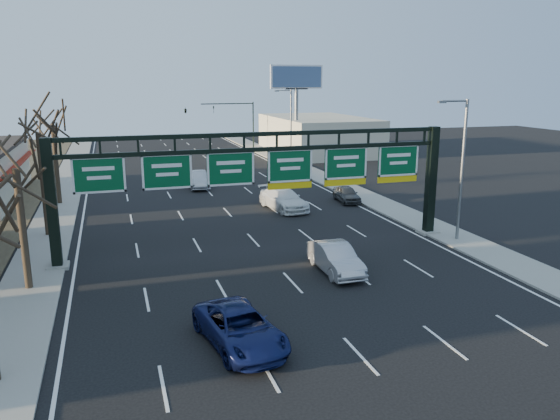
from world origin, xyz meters
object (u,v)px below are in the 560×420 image
object	(u,v)px
car_silver_sedan	(335,258)
car_white_wagon	(284,199)
sign_gantry	(263,175)
car_blue_suv	(240,328)

from	to	relation	value
car_silver_sedan	car_white_wagon	world-z (taller)	car_white_wagon
sign_gantry	car_white_wagon	distance (m)	11.29
sign_gantry	car_blue_suv	size ratio (longest dim) A/B	4.67
sign_gantry	car_blue_suv	world-z (taller)	sign_gantry
sign_gantry	car_white_wagon	world-z (taller)	sign_gantry
sign_gantry	car_blue_suv	xyz separation A→B (m)	(-4.30, -11.82, -3.90)
sign_gantry	car_silver_sedan	distance (m)	6.94
car_blue_suv	car_silver_sedan	world-z (taller)	car_silver_sedan
car_silver_sedan	car_white_wagon	xyz separation A→B (m)	(1.82, 14.87, 0.04)
car_blue_suv	car_white_wagon	xyz separation A→B (m)	(8.67, 21.51, 0.09)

